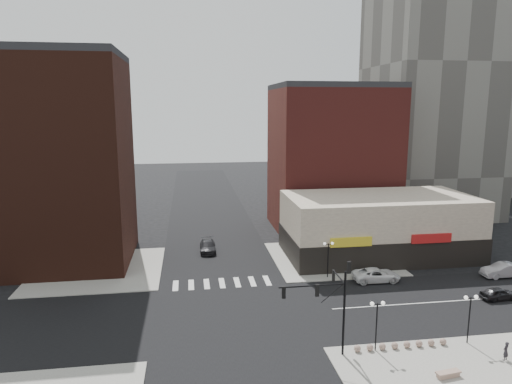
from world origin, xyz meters
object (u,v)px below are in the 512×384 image
object	(u,v)px
white_suv	(376,275)
traffic_signal	(331,295)
stone_bench	(448,374)
street_lamp_ne	(328,250)
pedestrian	(506,351)
dark_sedan_east	(499,293)
street_lamp_se_b	(470,307)
silver_sedan	(503,270)
dark_sedan_north	(208,246)
street_lamp_se_a	(377,313)

from	to	relation	value
white_suv	traffic_signal	bearing A→B (deg)	146.50
white_suv	stone_bench	distance (m)	18.71
street_lamp_ne	pedestrian	size ratio (longest dim) A/B	2.75
traffic_signal	dark_sedan_east	bearing A→B (deg)	20.51
street_lamp_se_b	white_suv	bearing A→B (deg)	97.45
street_lamp_ne	pedestrian	bearing A→B (deg)	-66.21
silver_sedan	dark_sedan_north	size ratio (longest dim) A/B	0.96
dark_sedan_north	dark_sedan_east	bearing A→B (deg)	-34.37
pedestrian	traffic_signal	bearing A→B (deg)	-37.11
dark_sedan_east	stone_bench	world-z (taller)	dark_sedan_east
traffic_signal	street_lamp_ne	xyz separation A→B (m)	(4.76, 15.83, -1.67)
traffic_signal	stone_bench	world-z (taller)	traffic_signal
dark_sedan_east	stone_bench	xyz separation A→B (m)	(-12.75, -12.03, -0.28)
street_lamp_se_a	dark_sedan_north	world-z (taller)	street_lamp_se_a
traffic_signal	stone_bench	distance (m)	9.86
street_lamp_ne	silver_sedan	world-z (taller)	street_lamp_ne
street_lamp_se_a	dark_sedan_north	xyz separation A→B (m)	(-12.15, 27.79, -2.55)
street_lamp_se_a	street_lamp_ne	bearing A→B (deg)	86.42
traffic_signal	silver_sedan	world-z (taller)	traffic_signal
silver_sedan	pedestrian	bearing A→B (deg)	-36.26
street_lamp_se_a	dark_sedan_north	bearing A→B (deg)	113.62
street_lamp_se_a	stone_bench	distance (m)	6.40
traffic_signal	street_lamp_ne	world-z (taller)	traffic_signal
street_lamp_se_b	silver_sedan	distance (m)	18.88
silver_sedan	traffic_signal	bearing A→B (deg)	-62.29
traffic_signal	dark_sedan_east	size ratio (longest dim) A/B	2.08
white_suv	silver_sedan	world-z (taller)	silver_sedan
street_lamp_ne	white_suv	world-z (taller)	street_lamp_ne
street_lamp_se_a	dark_sedan_east	world-z (taller)	street_lamp_se_a
street_lamp_se_a	pedestrian	size ratio (longest dim) A/B	2.75
street_lamp_ne	dark_sedan_north	distance (m)	17.85
street_lamp_ne	dark_sedan_east	world-z (taller)	street_lamp_ne
dark_sedan_east	dark_sedan_north	world-z (taller)	dark_sedan_north
street_lamp_ne	traffic_signal	bearing A→B (deg)	-106.75
dark_sedan_east	street_lamp_ne	bearing A→B (deg)	57.72
street_lamp_se_b	dark_sedan_east	world-z (taller)	street_lamp_se_b
street_lamp_ne	pedestrian	xyz separation A→B (m)	(8.31, -18.86, -2.41)
dark_sedan_east	pedestrian	size ratio (longest dim) A/B	2.47
dark_sedan_north	pedestrian	xyz separation A→B (m)	(21.47, -30.65, 0.13)
white_suv	street_lamp_se_a	bearing A→B (deg)	158.30
dark_sedan_north	pedestrian	distance (m)	37.42
street_lamp_se_a	pedestrian	xyz separation A→B (m)	(9.31, -2.86, -2.41)
traffic_signal	stone_bench	xyz separation A→B (m)	(7.49, -4.46, -4.61)
white_suv	street_lamp_se_b	bearing A→B (deg)	-170.97
traffic_signal	street_lamp_se_b	bearing A→B (deg)	-0.82
traffic_signal	pedestrian	bearing A→B (deg)	-13.04
street_lamp_se_a	silver_sedan	bearing A→B (deg)	32.31
traffic_signal	white_suv	distance (m)	17.73
silver_sedan	dark_sedan_east	bearing A→B (deg)	-39.77
white_suv	dark_sedan_east	world-z (taller)	white_suv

